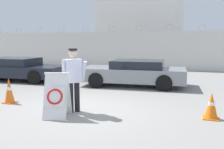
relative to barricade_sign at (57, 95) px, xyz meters
The scene contains 9 objects.
ground_plane 1.02m from the barricade_sign, 67.21° to the left, with size 90.00×90.00×0.00m, color gray.
perimeter_wall 11.95m from the barricade_sign, 88.43° to the left, with size 36.00×0.30×3.09m.
building_block 17.58m from the barricade_sign, 95.41° to the left, with size 6.79×6.61×5.78m.
barricade_sign is the anchor object (origin of this frame).
security_guard 0.73m from the barricade_sign, 72.63° to the left, with size 0.65×0.50×1.77m.
traffic_cone_near 2.40m from the barricade_sign, 160.51° to the left, with size 0.35×0.35×0.81m.
traffic_cone_far 3.96m from the barricade_sign, 17.62° to the left, with size 0.39×0.39×0.68m.
parked_car_front_coupe 7.03m from the barricade_sign, 138.06° to the left, with size 4.91×2.25×1.13m.
parked_car_rear_sedan 5.19m from the barricade_sign, 82.31° to the left, with size 4.69×2.36×1.14m.
Camera 1 is at (3.13, -6.23, 1.97)m, focal length 40.00 mm.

